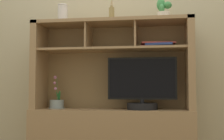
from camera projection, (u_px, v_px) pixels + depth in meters
name	position (u px, v px, depth m)	size (l,w,h in m)	color
back_wall	(116.00, 25.00, 3.04)	(6.00, 0.02, 2.80)	#BAAD8A
media_console	(112.00, 126.00, 2.76)	(1.44, 0.44, 1.38)	#9E7A53
tv_monitor	(142.00, 88.00, 2.70)	(0.60, 0.27, 0.46)	black
potted_orchid	(57.00, 103.00, 2.85)	(0.15, 0.15, 0.30)	gray
magazine_stack_left	(159.00, 45.00, 2.75)	(0.33, 0.22, 0.05)	#99353A
diffuser_bottle	(112.00, 14.00, 2.79)	(0.05, 0.05, 0.28)	olive
potted_succulent	(163.00, 11.00, 2.76)	(0.14, 0.13, 0.20)	beige
ceramic_vase	(63.00, 14.00, 2.88)	(0.10, 0.10, 0.17)	silver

